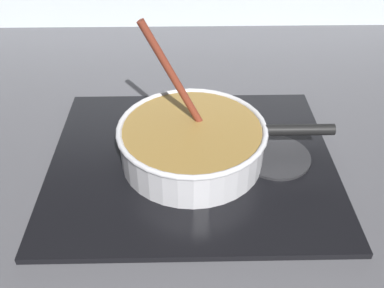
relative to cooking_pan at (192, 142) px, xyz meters
name	(u,v)px	position (x,y,z in m)	size (l,w,h in m)	color
ground	(200,201)	(0.01, -0.09, -0.07)	(2.40, 1.60, 0.04)	#4C4C51
hob_plate	(192,161)	(0.00, 0.00, -0.05)	(0.56, 0.48, 0.01)	black
burner_ring	(192,157)	(0.00, 0.00, -0.04)	(0.17, 0.17, 0.01)	#592D0C
spare_burner	(275,156)	(0.17, 0.00, -0.04)	(0.14, 0.14, 0.01)	#262628
cooking_pan	(192,142)	(0.00, 0.00, 0.00)	(0.42, 0.29, 0.28)	silver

